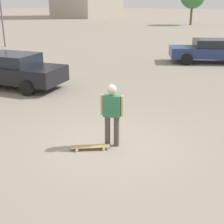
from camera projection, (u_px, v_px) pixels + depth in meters
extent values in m
plane|color=gray|center=(112.00, 145.00, 8.18)|extent=(220.00, 220.00, 0.00)
cylinder|color=#4C4742|center=(108.00, 131.00, 8.07)|extent=(0.14, 0.14, 0.81)
cylinder|color=#4C4742|center=(116.00, 131.00, 8.02)|extent=(0.14, 0.14, 0.81)
cube|color=#2D724C|center=(112.00, 106.00, 7.81)|extent=(0.38, 0.47, 0.55)
cylinder|color=tan|center=(102.00, 105.00, 7.86)|extent=(0.08, 0.08, 0.53)
cylinder|color=tan|center=(122.00, 106.00, 7.76)|extent=(0.08, 0.08, 0.53)
sphere|color=tan|center=(112.00, 90.00, 7.67)|extent=(0.22, 0.22, 0.22)
sphere|color=silver|center=(112.00, 89.00, 7.66)|extent=(0.23, 0.23, 0.23)
cube|color=tan|center=(90.00, 146.00, 7.92)|extent=(0.85, 0.85, 0.01)
cylinder|color=silver|center=(77.00, 151.00, 7.80)|extent=(0.07, 0.07, 0.07)
cylinder|color=silver|center=(77.00, 146.00, 8.02)|extent=(0.07, 0.07, 0.07)
cylinder|color=silver|center=(104.00, 150.00, 7.86)|extent=(0.07, 0.07, 0.07)
cylinder|color=silver|center=(103.00, 145.00, 8.07)|extent=(0.07, 0.07, 0.07)
cube|color=black|center=(10.00, 72.00, 13.46)|extent=(3.24, 5.12, 0.67)
cube|color=#1E232D|center=(11.00, 59.00, 13.22)|extent=(2.23, 2.56, 0.47)
cylinder|color=black|center=(27.00, 88.00, 12.27)|extent=(0.38, 0.64, 0.61)
cylinder|color=black|center=(51.00, 78.00, 13.85)|extent=(0.38, 0.64, 0.61)
cube|color=navy|center=(210.00, 52.00, 18.61)|extent=(4.18, 4.83, 0.59)
cube|color=#1E232D|center=(212.00, 43.00, 18.42)|extent=(2.53, 2.64, 0.46)
cylinder|color=black|center=(187.00, 59.00, 17.97)|extent=(0.55, 0.65, 0.66)
cylinder|color=black|center=(183.00, 54.00, 19.65)|extent=(0.55, 0.65, 0.66)
cylinder|color=brown|center=(191.00, 15.00, 45.63)|extent=(0.33, 0.33, 2.81)
cylinder|color=#59595E|center=(1.00, 8.00, 23.99)|extent=(0.12, 0.12, 5.98)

